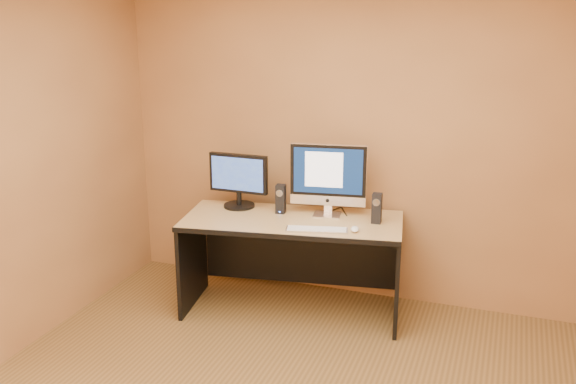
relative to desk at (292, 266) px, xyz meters
The scene contains 10 objects.
walls 1.79m from the desk, 74.55° to the right, with size 4.00×4.00×2.60m, color #A97544, non-canonical shape.
desk is the anchor object (origin of this frame).
imac 0.73m from the desk, 38.49° to the left, with size 0.59×0.22×0.57m, color silver, non-canonical shape.
second_monitor 0.80m from the desk, 163.46° to the left, with size 0.50×0.25×0.43m, color black, non-canonical shape.
speaker_left 0.53m from the desk, 139.18° to the left, with size 0.07×0.07×0.23m, color black, non-canonical shape.
speaker_right 0.80m from the desk, 11.81° to the left, with size 0.07×0.07×0.23m, color black, non-canonical shape.
keyboard 0.50m from the desk, 36.50° to the right, with size 0.44×0.12×0.02m, color silver.
mouse 0.66m from the desk, 12.03° to the right, with size 0.06×0.11×0.04m, color white.
cable_a 0.59m from the desk, 43.33° to the left, with size 0.01×0.01×0.23m, color black.
cable_b 0.56m from the desk, 52.93° to the left, with size 0.01×0.01×0.19m, color black.
Camera 1 is at (1.10, -2.88, 2.33)m, focal length 40.00 mm.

